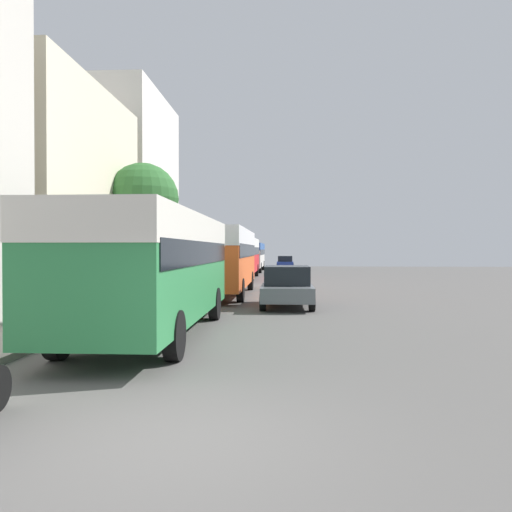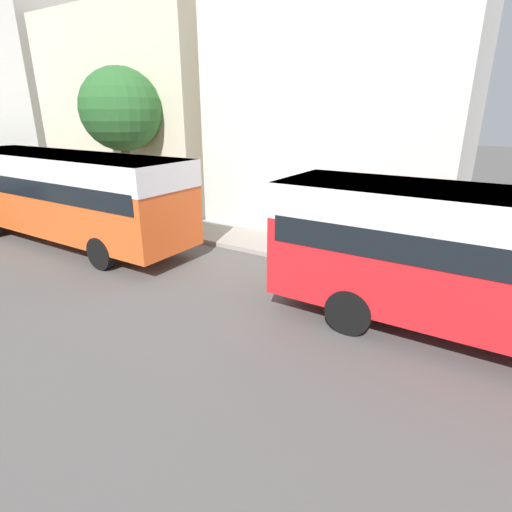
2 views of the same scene
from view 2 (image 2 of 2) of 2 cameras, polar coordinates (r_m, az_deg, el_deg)
building_corner at (r=31.61m, az=-28.75°, el=20.44°), size 6.89×9.82×12.05m
building_midblock at (r=22.95m, az=-14.32°, el=19.38°), size 6.50×9.93×9.00m
building_far_terrace at (r=16.60m, az=12.37°, el=24.44°), size 5.40×9.32×11.81m
bus_following at (r=15.60m, az=-25.75°, el=8.98°), size 2.58×10.32×3.14m
pedestrian_near_curb at (r=11.93m, az=30.58°, el=0.22°), size 0.39×0.39×1.70m
street_tree at (r=18.27m, az=-18.70°, el=19.12°), size 3.32×3.32×6.08m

